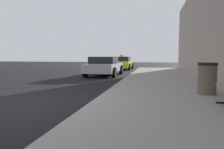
# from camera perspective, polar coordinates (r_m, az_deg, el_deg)

# --- Properties ---
(ground_plane) EXTENTS (80.00, 80.00, 0.00)m
(ground_plane) POSITION_cam_1_polar(r_m,az_deg,el_deg) (5.78, -26.25, -8.05)
(ground_plane) COLOR black
(sidewalk) EXTENTS (4.00, 32.00, 0.15)m
(sidewalk) POSITION_cam_1_polar(r_m,az_deg,el_deg) (4.57, 17.84, -10.27)
(sidewalk) COLOR gray
(sidewalk) RESTS_ON ground_plane
(trash_bin) EXTENTS (0.56, 0.56, 0.95)m
(trash_bin) POSITION_cam_1_polar(r_m,az_deg,el_deg) (6.54, 26.07, -0.97)
(trash_bin) COLOR brown
(trash_bin) RESTS_ON sidewalk
(car_silver) EXTENTS (2.06, 4.03, 1.27)m
(car_silver) POSITION_cam_1_polar(r_m,az_deg,el_deg) (13.18, -2.21, 2.52)
(car_silver) COLOR #B7B7BF
(car_silver) RESTS_ON ground_plane
(car_yellow) EXTENTS (2.01, 4.14, 1.43)m
(car_yellow) POSITION_cam_1_polar(r_m,az_deg,el_deg) (19.48, 2.93, 3.41)
(car_yellow) COLOR yellow
(car_yellow) RESTS_ON ground_plane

